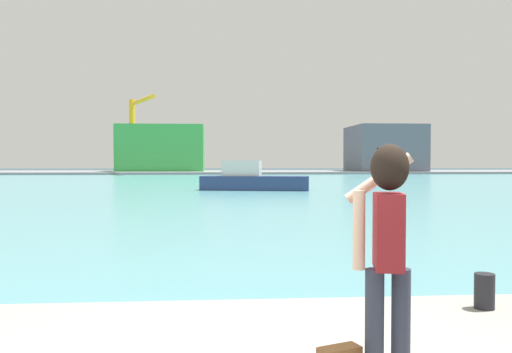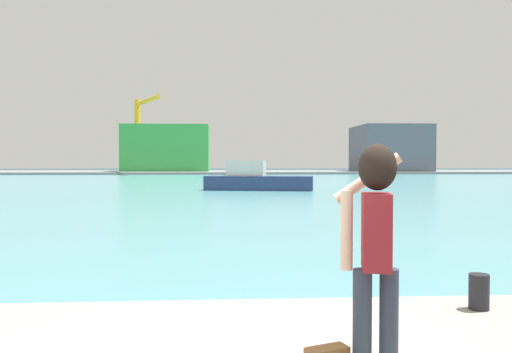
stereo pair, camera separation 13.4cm
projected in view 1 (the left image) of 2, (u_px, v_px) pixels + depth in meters
ground_plane at (220, 183)px, 53.87m from camera, size 220.00×220.00×0.00m
harbor_water at (220, 182)px, 55.87m from camera, size 140.00×100.00×0.02m
far_shore_dock at (219, 172)px, 95.73m from camera, size 140.00×20.00×0.41m
person_photographer at (387, 236)px, 3.79m from camera, size 0.53×0.57×1.74m
harbor_bollard at (484, 291)px, 5.63m from camera, size 0.22×0.22×0.38m
boat_moored at (252, 180)px, 39.91m from camera, size 8.60×3.98×2.29m
warehouse_left at (161, 148)px, 95.77m from camera, size 15.74×8.99×8.50m
warehouse_right at (384, 149)px, 97.44m from camera, size 12.35×13.58×8.48m
port_crane at (135, 125)px, 89.79m from camera, size 5.93×12.05×12.79m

